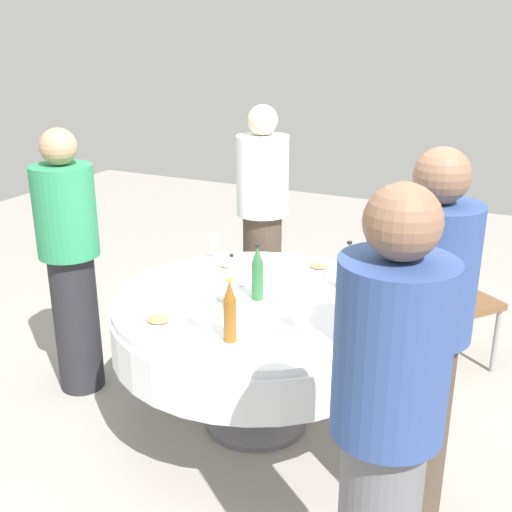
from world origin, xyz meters
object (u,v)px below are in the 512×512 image
(wine_glass_rear, at_px, (297,309))
(bottle_green_far, at_px, (258,274))
(plate_north, at_px, (292,287))
(bottle_clear_near, at_px, (232,284))
(bottle_amber_mid, at_px, (230,313))
(plate_outer, at_px, (158,322))
(dining_table, at_px, (256,324))
(plate_inner, at_px, (230,267))
(chair_front, at_px, (451,293))
(wine_glass_front, at_px, (198,310))
(person_far, at_px, (425,345))
(wine_glass_mid, at_px, (213,242))
(plate_left, at_px, (319,268))
(person_south, at_px, (385,437))
(person_near, at_px, (70,260))
(person_mid, at_px, (262,222))

(wine_glass_rear, bearing_deg, bottle_green_far, -36.59)
(wine_glass_rear, bearing_deg, plate_north, -64.65)
(bottle_green_far, xyz_separation_m, bottle_clear_near, (0.06, 0.17, -0.00))
(bottle_amber_mid, height_order, plate_outer, bottle_amber_mid)
(dining_table, distance_m, plate_inner, 0.48)
(dining_table, bearing_deg, chair_front, -127.84)
(bottle_clear_near, distance_m, chair_front, 1.54)
(wine_glass_front, bearing_deg, person_far, -176.26)
(bottle_green_far, distance_m, chair_front, 1.37)
(wine_glass_mid, xyz_separation_m, plate_north, (-0.61, 0.22, -0.10))
(bottle_amber_mid, distance_m, person_far, 0.83)
(plate_left, xyz_separation_m, person_south, (-0.80, 1.56, 0.12))
(dining_table, distance_m, person_near, 1.14)
(bottle_clear_near, height_order, bottle_amber_mid, bottle_amber_mid)
(plate_outer, bearing_deg, plate_left, -113.20)
(bottle_amber_mid, xyz_separation_m, wine_glass_mid, (0.59, -0.90, -0.03))
(wine_glass_rear, relative_size, person_south, 0.08)
(plate_north, bearing_deg, person_south, 123.63)
(plate_inner, height_order, person_south, person_south)
(bottle_clear_near, relative_size, bottle_amber_mid, 0.98)
(wine_glass_front, xyz_separation_m, person_mid, (0.34, -1.39, -0.00))
(person_near, relative_size, chair_front, 1.79)
(wine_glass_rear, relative_size, person_far, 0.08)
(wine_glass_front, xyz_separation_m, plate_north, (-0.19, -0.65, -0.09))
(bottle_amber_mid, relative_size, person_near, 0.19)
(bottle_green_far, xyz_separation_m, plate_north, (-0.10, -0.21, -0.13))
(bottle_amber_mid, relative_size, plate_outer, 1.17)
(bottle_clear_near, distance_m, person_near, 1.07)
(dining_table, xyz_separation_m, bottle_green_far, (-0.01, -0.00, 0.28))
(plate_left, distance_m, plate_north, 0.32)
(wine_glass_front, distance_m, plate_north, 0.68)
(dining_table, bearing_deg, wine_glass_rear, 144.51)
(plate_outer, bearing_deg, person_far, -175.39)
(bottle_green_far, bearing_deg, person_near, 6.33)
(plate_inner, relative_size, plate_outer, 1.02)
(plate_north, height_order, plate_outer, plate_outer)
(plate_outer, bearing_deg, wine_glass_mid, -76.65)
(bottle_green_far, height_order, person_near, person_near)
(plate_left, distance_m, chair_front, 0.89)
(bottle_amber_mid, relative_size, wine_glass_front, 2.01)
(bottle_clear_near, xyz_separation_m, person_near, (1.06, -0.05, -0.06))
(bottle_green_far, xyz_separation_m, plate_left, (-0.14, -0.52, -0.13))
(plate_outer, xyz_separation_m, person_mid, (0.14, -1.43, 0.09))
(bottle_green_far, bearing_deg, plate_inner, -43.64)
(bottle_clear_near, distance_m, plate_outer, 0.40)
(wine_glass_rear, bearing_deg, wine_glass_mid, -38.94)
(wine_glass_rear, height_order, plate_inner, wine_glass_rear)
(person_mid, bearing_deg, person_far, -68.36)
(wine_glass_rear, bearing_deg, bottle_clear_near, -9.44)
(bottle_amber_mid, bearing_deg, person_near, -15.89)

